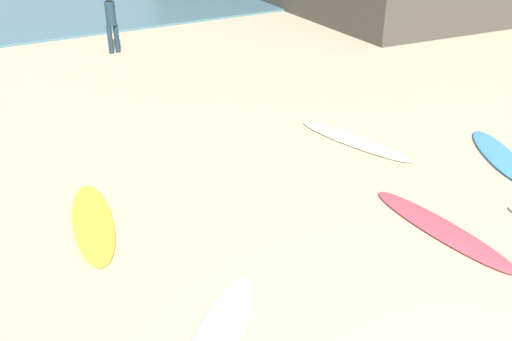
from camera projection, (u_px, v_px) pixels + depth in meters
name	position (u px, v px, depth m)	size (l,w,h in m)	color
surfboard_1	(441.00, 229.00, 8.01)	(0.49, 2.51, 0.07)	#E14757
surfboard_3	(499.00, 155.00, 10.16)	(0.55, 2.21, 0.08)	#4596E0
surfboard_4	(93.00, 222.00, 8.17)	(0.57, 2.31, 0.07)	yellow
surfboard_5	(219.00, 334.00, 6.14)	(0.51, 2.03, 0.09)	white
surfboard_6	(355.00, 140.00, 10.76)	(0.52, 2.59, 0.06)	#F8E5C0
beachgoer_near	(111.00, 20.00, 15.99)	(0.34, 0.30, 1.67)	#1E3342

